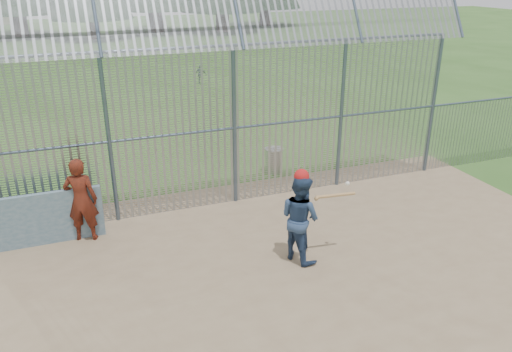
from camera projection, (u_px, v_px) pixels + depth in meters
name	position (u px, v px, depth m)	size (l,w,h in m)	color
ground	(291.00, 271.00, 10.05)	(120.00, 120.00, 0.00)	#2D511E
dirt_infield	(302.00, 284.00, 9.62)	(14.00, 10.00, 0.02)	#756047
dugout_wall	(43.00, 219.00, 10.81)	(2.50, 0.12, 1.20)	#38566B
batter	(300.00, 218.00, 10.14)	(0.91, 0.71, 1.87)	navy
onlooker	(81.00, 200.00, 10.86)	(0.70, 0.46, 1.92)	maroon
bg_kid_seated	(201.00, 74.00, 26.08)	(0.61, 0.25, 1.03)	slate
batting_gear	(307.00, 179.00, 9.82)	(1.28, 0.38, 0.65)	#AD1717
trash_can	(274.00, 160.00, 14.81)	(0.56, 0.56, 0.82)	#989BA0
backstop_fence	(302.00, 108.00, 12.70)	(20.09, 0.81, 5.30)	#47566B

